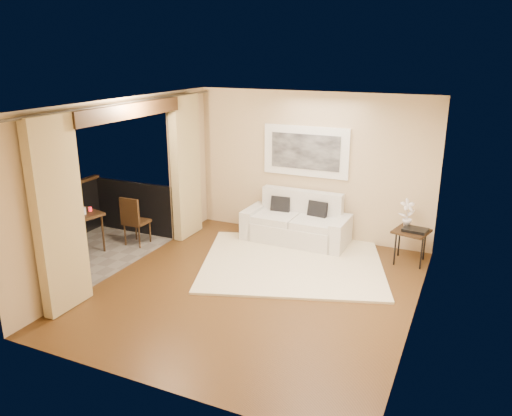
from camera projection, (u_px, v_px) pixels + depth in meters
The scene contains 18 objects.
floor at pixel (255, 289), 7.40m from camera, with size 5.00×5.00×0.00m, color #553719.
room_shell at pixel (126, 110), 7.48m from camera, with size 5.00×6.40×5.00m.
balcony at pixel (82, 244), 8.65m from camera, with size 1.81×2.60×1.17m.
curtains at pixel (133, 187), 7.83m from camera, with size 0.16×4.80×2.64m.
artwork at pixel (306, 151), 9.09m from camera, with size 1.62×0.07×0.92m.
rug at pixel (292, 262), 8.28m from camera, with size 2.92×2.54×0.04m, color #F3E9C4.
sofa at pixel (297, 225), 9.16m from camera, with size 1.92×0.85×0.92m.
side_table at pixel (411, 234), 8.19m from camera, with size 0.63×0.63×0.57m.
tray at pixel (415, 230), 8.11m from camera, with size 0.38×0.28×0.05m, color black.
orchid at pixel (407, 213), 8.25m from camera, with size 0.26×0.17×0.48m, color white.
bistro_table at pixel (79, 218), 8.47m from camera, with size 0.76×0.76×0.74m.
balcony_chair_far at pixel (133, 218), 8.91m from camera, with size 0.39×0.40×0.91m.
balcony_chair_near at pixel (66, 250), 7.53m from camera, with size 0.48×0.49×0.89m.
ice_bucket at pixel (73, 205), 8.57m from camera, with size 0.18×0.18×0.20m, color silver.
candle at pixel (90, 209), 8.56m from camera, with size 0.06×0.06×0.07m, color red.
vase at pixel (71, 211), 8.30m from camera, with size 0.04×0.04×0.18m, color silver.
glass_a at pixel (81, 212), 8.32m from camera, with size 0.06×0.06×0.12m, color silver.
glass_b at pixel (84, 211), 8.39m from camera, with size 0.06×0.06×0.12m, color silver.
Camera 1 is at (2.78, -6.09, 3.38)m, focal length 35.00 mm.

